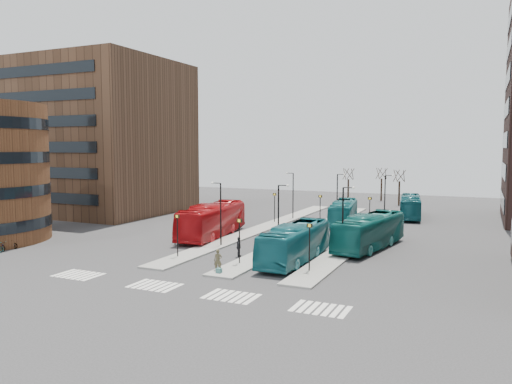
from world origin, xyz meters
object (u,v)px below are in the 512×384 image
at_px(commuter_c, 269,246).
at_px(commuter_a, 176,236).
at_px(teal_bus_b, 343,212).
at_px(teal_bus_a, 295,243).
at_px(teal_bus_d, 410,207).
at_px(red_bus, 212,220).
at_px(suitcase, 219,271).
at_px(bicycle_far, 1,246).
at_px(teal_bus_c, 370,231).
at_px(traveller, 218,261).
at_px(bicycle_mid, 10,244).
at_px(commuter_b, 239,247).

bearing_deg(commuter_c, commuter_a, -88.47).
height_order(teal_bus_b, commuter_c, teal_bus_b).
height_order(teal_bus_a, teal_bus_d, teal_bus_a).
bearing_deg(red_bus, suitcase, -65.53).
xyz_separation_m(teal_bus_a, commuter_a, (-13.22, 2.00, -0.76)).
distance_m(suitcase, teal_bus_b, 28.12).
relative_size(commuter_c, bicycle_far, 1.06).
bearing_deg(teal_bus_c, suitcase, -110.14).
bearing_deg(traveller, commuter_c, 54.58).
relative_size(teal_bus_c, bicycle_mid, 8.05).
xyz_separation_m(suitcase, teal_bus_a, (3.70, 6.57, 1.34)).
xyz_separation_m(commuter_b, commuter_c, (2.41, 1.20, 0.02)).
xyz_separation_m(teal_bus_b, commuter_b, (-3.60, -21.86, -0.62)).
bearing_deg(suitcase, commuter_b, 108.78).
distance_m(commuter_b, bicycle_mid, 22.07).
bearing_deg(teal_bus_a, suitcase, -119.53).
relative_size(red_bus, teal_bus_b, 1.19).
bearing_deg(commuter_b, suitcase, 172.61).
xyz_separation_m(commuter_a, bicycle_mid, (-13.12, -8.40, -0.39)).
distance_m(commuter_a, commuter_c, 10.60).
height_order(suitcase, commuter_c, commuter_c).
bearing_deg(bicycle_far, commuter_a, -36.11).
bearing_deg(suitcase, bicycle_far, -172.15).
distance_m(teal_bus_b, teal_bus_c, 14.82).
bearing_deg(teal_bus_c, bicycle_far, -144.15).
bearing_deg(teal_bus_b, bicycle_far, -139.24).
relative_size(red_bus, teal_bus_c, 1.08).
height_order(teal_bus_a, teal_bus_b, teal_bus_a).
bearing_deg(commuter_c, traveller, -4.96).
distance_m(suitcase, red_bus, 16.24).
height_order(commuter_a, bicycle_mid, commuter_a).
bearing_deg(commuter_c, suitcase, 0.32).
distance_m(traveller, commuter_c, 6.74).
bearing_deg(traveller, commuter_b, 77.05).
relative_size(teal_bus_b, commuter_c, 5.97).
relative_size(teal_bus_a, commuter_a, 6.90).
bearing_deg(teal_bus_a, bicycle_far, -164.63).
bearing_deg(red_bus, teal_bus_b, 46.36).
xyz_separation_m(commuter_a, commuter_c, (10.53, -1.22, 0.08)).
height_order(teal_bus_a, bicycle_far, teal_bus_a).
bearing_deg(commuter_b, traveller, 169.13).
relative_size(teal_bus_a, bicycle_far, 6.68).
distance_m(red_bus, teal_bus_c, 16.71).
relative_size(commuter_c, bicycle_mid, 1.23).
relative_size(teal_bus_d, commuter_b, 6.20).
relative_size(teal_bus_a, commuter_c, 6.32).
relative_size(commuter_a, commuter_c, 0.92).
distance_m(red_bus, traveller, 15.25).
xyz_separation_m(teal_bus_b, teal_bus_d, (6.80, 9.52, 0.03)).
bearing_deg(traveller, teal_bus_b, 62.00).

